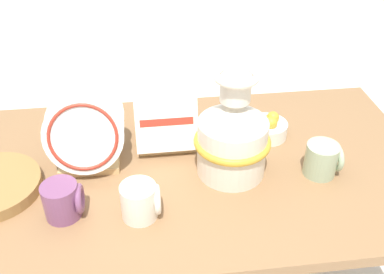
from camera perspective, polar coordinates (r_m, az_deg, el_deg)
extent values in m
cube|color=olive|center=(1.41, 0.00, -4.22)|extent=(1.48, 0.83, 0.03)
cylinder|color=olive|center=(1.97, -21.78, -6.16)|extent=(0.06, 0.06, 0.62)
cylinder|color=olive|center=(2.07, 17.98, -3.11)|extent=(0.06, 0.06, 0.62)
cylinder|color=silver|center=(1.34, 5.08, -1.28)|extent=(0.21, 0.21, 0.18)
cone|color=silver|center=(1.27, 5.37, 3.28)|extent=(0.21, 0.21, 0.07)
cylinder|color=silver|center=(1.23, 5.56, 6.17)|extent=(0.09, 0.09, 0.07)
torus|color=silver|center=(1.21, 5.66, 7.70)|extent=(0.13, 0.13, 0.02)
torus|color=gold|center=(1.32, 5.13, -0.54)|extent=(0.23, 0.23, 0.02)
cube|color=tan|center=(1.45, -12.81, -2.78)|extent=(0.18, 0.14, 0.02)
cylinder|color=tan|center=(1.47, -15.38, -0.11)|extent=(0.01, 0.01, 0.07)
cylinder|color=tan|center=(1.46, -10.44, 0.26)|extent=(0.01, 0.01, 0.07)
cylinder|color=white|center=(1.32, -13.67, -0.05)|extent=(0.23, 0.08, 0.23)
torus|color=#B23323|center=(1.32, -13.68, -0.08)|extent=(0.20, 0.07, 0.20)
cylinder|color=white|center=(1.37, -13.49, 1.42)|extent=(0.23, 0.08, 0.23)
cylinder|color=white|center=(1.42, -13.33, 2.79)|extent=(0.23, 0.08, 0.23)
cube|color=tan|center=(1.50, -3.29, -0.26)|extent=(0.18, 0.14, 0.02)
cylinder|color=tan|center=(1.52, -5.93, 2.29)|extent=(0.01, 0.01, 0.07)
cylinder|color=tan|center=(1.52, -1.13, 2.63)|extent=(0.01, 0.01, 0.07)
cube|color=white|center=(1.39, -3.24, 1.93)|extent=(0.20, 0.07, 0.19)
cube|color=white|center=(1.44, -3.44, 3.27)|extent=(0.20, 0.07, 0.19)
cube|color=white|center=(1.49, -3.62, 4.51)|extent=(0.20, 0.07, 0.19)
cube|color=#B23323|center=(1.39, -3.24, 1.91)|extent=(0.17, 0.01, 0.02)
cylinder|color=silver|center=(1.22, -6.75, -8.11)|extent=(0.10, 0.10, 0.10)
torus|color=silver|center=(1.21, -4.45, -7.88)|extent=(0.02, 0.08, 0.08)
cylinder|color=#9EB28E|center=(1.40, 16.06, -2.77)|extent=(0.10, 0.10, 0.10)
torus|color=#9EB28E|center=(1.42, 17.90, -2.52)|extent=(0.02, 0.08, 0.08)
cylinder|color=#7A4770|center=(1.26, -16.26, -7.77)|extent=(0.10, 0.10, 0.10)
torus|color=#7A4770|center=(1.25, -14.06, -7.58)|extent=(0.02, 0.08, 0.08)
cylinder|color=white|center=(1.54, 9.54, 0.96)|extent=(0.13, 0.13, 0.05)
sphere|color=gold|center=(1.51, 8.96, 2.12)|extent=(0.04, 0.04, 0.04)
sphere|color=gold|center=(1.53, 10.23, 2.45)|extent=(0.04, 0.04, 0.04)
sphere|color=gold|center=(1.50, 10.00, 1.76)|extent=(0.04, 0.04, 0.04)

